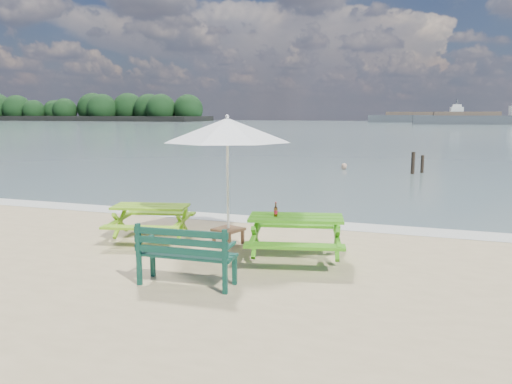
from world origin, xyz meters
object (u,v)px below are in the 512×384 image
(patio_umbrella, at_px, (227,130))
(beer_bottle, at_px, (276,212))
(park_bench, at_px, (187,267))
(picnic_table_right, at_px, (296,239))
(swimmer, at_px, (344,180))
(picnic_table_left, at_px, (151,223))
(side_table, at_px, (228,236))

(patio_umbrella, height_order, beer_bottle, patio_umbrella)
(park_bench, bearing_deg, picnic_table_right, 55.43)
(patio_umbrella, bearing_deg, park_bench, -83.28)
(patio_umbrella, relative_size, swimmer, 2.02)
(park_bench, xyz_separation_m, swimmer, (-0.15, 17.38, -0.83))
(picnic_table_left, relative_size, swimmer, 1.24)
(beer_bottle, distance_m, swimmer, 15.71)
(picnic_table_left, bearing_deg, park_bench, -49.19)
(picnic_table_right, relative_size, beer_bottle, 8.36)
(picnic_table_right, bearing_deg, beer_bottle, -160.44)
(patio_umbrella, bearing_deg, beer_bottle, -30.88)
(picnic_table_left, xyz_separation_m, picnic_table_right, (3.33, -0.45, 0.03))
(park_bench, height_order, side_table, park_bench)
(patio_umbrella, bearing_deg, picnic_table_right, -21.17)
(picnic_table_right, relative_size, park_bench, 1.42)
(picnic_table_right, distance_m, park_bench, 2.31)
(patio_umbrella, xyz_separation_m, swimmer, (0.15, 14.86, -2.92))
(side_table, height_order, swimmer, side_table)
(beer_bottle, bearing_deg, park_bench, -118.27)
(side_table, height_order, beer_bottle, beer_bottle)
(picnic_table_right, relative_size, swimmer, 1.35)
(picnic_table_left, xyz_separation_m, side_table, (1.73, 0.18, -0.18))
(picnic_table_left, xyz_separation_m, park_bench, (2.02, -2.34, -0.07))
(side_table, relative_size, swimmer, 0.40)
(side_table, xyz_separation_m, swimmer, (0.15, 14.86, -0.71))
(park_bench, height_order, beer_bottle, beer_bottle)
(side_table, xyz_separation_m, beer_bottle, (1.25, -0.75, 0.74))
(picnic_table_left, height_order, swimmer, picnic_table_left)
(side_table, bearing_deg, patio_umbrella, 0.00)
(picnic_table_right, height_order, side_table, picnic_table_right)
(park_bench, xyz_separation_m, patio_umbrella, (-0.30, 2.52, 2.09))
(park_bench, distance_m, swimmer, 17.40)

